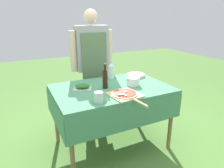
{
  "coord_description": "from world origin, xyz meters",
  "views": [
    {
      "loc": [
        -0.96,
        -1.95,
        1.56
      ],
      "look_at": [
        0.01,
        0.0,
        0.82
      ],
      "focal_mm": 32.0,
      "sensor_mm": 36.0,
      "label": 1
    }
  ],
  "objects_px": {
    "oil_bottle": "(105,79)",
    "sauce_jar": "(99,98)",
    "mixing_tub": "(133,81)",
    "water_bottle": "(111,70)",
    "person_cook": "(92,60)",
    "plate_stack": "(136,75)",
    "herb_container": "(82,86)",
    "prep_table": "(112,94)",
    "pizza_on_peel": "(125,94)"
  },
  "relations": [
    {
      "from": "prep_table",
      "to": "person_cook",
      "type": "relative_size",
      "value": 0.81
    },
    {
      "from": "person_cook",
      "to": "plate_stack",
      "type": "bearing_deg",
      "value": 139.66
    },
    {
      "from": "person_cook",
      "to": "mixing_tub",
      "type": "distance_m",
      "value": 0.77
    },
    {
      "from": "person_cook",
      "to": "plate_stack",
      "type": "distance_m",
      "value": 0.66
    },
    {
      "from": "oil_bottle",
      "to": "sauce_jar",
      "type": "bearing_deg",
      "value": -123.14
    },
    {
      "from": "oil_bottle",
      "to": "plate_stack",
      "type": "relative_size",
      "value": 1.16
    },
    {
      "from": "herb_container",
      "to": "person_cook",
      "type": "bearing_deg",
      "value": 59.07
    },
    {
      "from": "water_bottle",
      "to": "herb_container",
      "type": "height_order",
      "value": "water_bottle"
    },
    {
      "from": "person_cook",
      "to": "pizza_on_peel",
      "type": "distance_m",
      "value": 0.99
    },
    {
      "from": "mixing_tub",
      "to": "oil_bottle",
      "type": "bearing_deg",
      "value": 170.81
    },
    {
      "from": "oil_bottle",
      "to": "person_cook",
      "type": "bearing_deg",
      "value": 81.43
    },
    {
      "from": "pizza_on_peel",
      "to": "herb_container",
      "type": "relative_size",
      "value": 2.18
    },
    {
      "from": "pizza_on_peel",
      "to": "water_bottle",
      "type": "height_order",
      "value": "water_bottle"
    },
    {
      "from": "herb_container",
      "to": "plate_stack",
      "type": "distance_m",
      "value": 0.82
    },
    {
      "from": "person_cook",
      "to": "herb_container",
      "type": "distance_m",
      "value": 0.68
    },
    {
      "from": "herb_container",
      "to": "plate_stack",
      "type": "xyz_separation_m",
      "value": [
        0.81,
        0.14,
        -0.01
      ]
    },
    {
      "from": "herb_container",
      "to": "pizza_on_peel",
      "type": "bearing_deg",
      "value": -50.48
    },
    {
      "from": "plate_stack",
      "to": "sauce_jar",
      "type": "relative_size",
      "value": 2.31
    },
    {
      "from": "oil_bottle",
      "to": "pizza_on_peel",
      "type": "bearing_deg",
      "value": -73.53
    },
    {
      "from": "plate_stack",
      "to": "pizza_on_peel",
      "type": "bearing_deg",
      "value": -131.48
    },
    {
      "from": "person_cook",
      "to": "oil_bottle",
      "type": "relative_size",
      "value": 5.82
    },
    {
      "from": "prep_table",
      "to": "herb_container",
      "type": "height_order",
      "value": "herb_container"
    },
    {
      "from": "oil_bottle",
      "to": "water_bottle",
      "type": "height_order",
      "value": "oil_bottle"
    },
    {
      "from": "person_cook",
      "to": "oil_bottle",
      "type": "distance_m",
      "value": 0.68
    },
    {
      "from": "prep_table",
      "to": "pizza_on_peel",
      "type": "bearing_deg",
      "value": -86.94
    },
    {
      "from": "sauce_jar",
      "to": "herb_container",
      "type": "bearing_deg",
      "value": 92.41
    },
    {
      "from": "mixing_tub",
      "to": "prep_table",
      "type": "bearing_deg",
      "value": 171.0
    },
    {
      "from": "plate_stack",
      "to": "water_bottle",
      "type": "bearing_deg",
      "value": 169.06
    },
    {
      "from": "sauce_jar",
      "to": "mixing_tub",
      "type": "bearing_deg",
      "value": 26.97
    },
    {
      "from": "water_bottle",
      "to": "mixing_tub",
      "type": "relative_size",
      "value": 1.52
    },
    {
      "from": "water_bottle",
      "to": "herb_container",
      "type": "xyz_separation_m",
      "value": [
        -0.47,
        -0.21,
        -0.08
      ]
    },
    {
      "from": "prep_table",
      "to": "mixing_tub",
      "type": "relative_size",
      "value": 8.61
    },
    {
      "from": "sauce_jar",
      "to": "oil_bottle",
      "type": "bearing_deg",
      "value": 56.86
    },
    {
      "from": "prep_table",
      "to": "pizza_on_peel",
      "type": "relative_size",
      "value": 2.58
    },
    {
      "from": "herb_container",
      "to": "sauce_jar",
      "type": "distance_m",
      "value": 0.44
    },
    {
      "from": "prep_table",
      "to": "mixing_tub",
      "type": "xyz_separation_m",
      "value": [
        0.26,
        -0.04,
        0.14
      ]
    },
    {
      "from": "person_cook",
      "to": "herb_container",
      "type": "xyz_separation_m",
      "value": [
        -0.34,
        -0.57,
        -0.17
      ]
    },
    {
      "from": "oil_bottle",
      "to": "mixing_tub",
      "type": "xyz_separation_m",
      "value": [
        0.34,
        -0.05,
        -0.07
      ]
    },
    {
      "from": "person_cook",
      "to": "water_bottle",
      "type": "distance_m",
      "value": 0.39
    },
    {
      "from": "pizza_on_peel",
      "to": "oil_bottle",
      "type": "relative_size",
      "value": 1.83
    },
    {
      "from": "person_cook",
      "to": "plate_stack",
      "type": "relative_size",
      "value": 6.77
    },
    {
      "from": "plate_stack",
      "to": "sauce_jar",
      "type": "xyz_separation_m",
      "value": [
        -0.79,
        -0.58,
        0.03
      ]
    },
    {
      "from": "oil_bottle",
      "to": "plate_stack",
      "type": "height_order",
      "value": "oil_bottle"
    },
    {
      "from": "person_cook",
      "to": "sauce_jar",
      "type": "xyz_separation_m",
      "value": [
        -0.32,
        -1.01,
        -0.15
      ]
    },
    {
      "from": "oil_bottle",
      "to": "sauce_jar",
      "type": "distance_m",
      "value": 0.41
    },
    {
      "from": "person_cook",
      "to": "prep_table",
      "type": "bearing_deg",
      "value": 89.67
    },
    {
      "from": "plate_stack",
      "to": "oil_bottle",
      "type": "bearing_deg",
      "value": -157.3
    },
    {
      "from": "person_cook",
      "to": "plate_stack",
      "type": "xyz_separation_m",
      "value": [
        0.47,
        -0.43,
        -0.18
      ]
    },
    {
      "from": "oil_bottle",
      "to": "mixing_tub",
      "type": "bearing_deg",
      "value": -9.19
    },
    {
      "from": "mixing_tub",
      "to": "sauce_jar",
      "type": "height_order",
      "value": "sauce_jar"
    }
  ]
}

